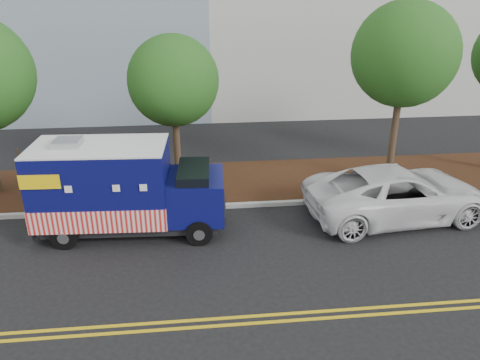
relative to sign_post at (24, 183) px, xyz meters
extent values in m
plane|color=black|center=(4.76, -1.57, -1.20)|extent=(120.00, 120.00, 0.00)
cube|color=#9E9E99|center=(4.76, -0.17, -1.12)|extent=(120.00, 0.18, 0.15)
cube|color=black|center=(4.76, 1.93, -1.12)|extent=(120.00, 4.00, 0.15)
cube|color=gold|center=(4.76, -6.02, -1.19)|extent=(120.00, 0.10, 0.01)
cube|color=gold|center=(4.76, -6.27, -1.19)|extent=(120.00, 0.10, 0.01)
cylinder|color=#38281C|center=(5.05, 2.19, 0.41)|extent=(0.26, 0.26, 3.22)
sphere|color=#1C5919|center=(5.05, 2.19, 2.85)|extent=(3.32, 3.32, 3.32)
cylinder|color=#38281C|center=(13.23, 1.27, 0.83)|extent=(0.26, 0.26, 4.06)
sphere|color=#1C5919|center=(13.23, 1.27, 3.80)|extent=(3.74, 3.74, 3.74)
cube|color=#473828|center=(0.00, 0.00, 0.00)|extent=(0.06, 0.06, 2.40)
cube|color=black|center=(3.70, -1.47, -0.80)|extent=(5.42, 2.08, 0.27)
cube|color=#0B0D4E|center=(2.85, -1.43, 0.51)|extent=(4.10, 2.39, 2.28)
cube|color=red|center=(2.85, -1.43, -0.30)|extent=(4.15, 2.45, 0.71)
cube|color=white|center=(2.85, -1.43, 1.67)|extent=(4.10, 2.39, 0.06)
cube|color=#B7B7BA|center=(1.99, -1.39, 1.80)|extent=(0.80, 0.80, 0.21)
cube|color=#0B0D4E|center=(5.70, -1.58, -0.01)|extent=(1.82, 2.13, 1.33)
cube|color=black|center=(5.65, -1.57, 0.63)|extent=(1.05, 1.90, 0.62)
cube|color=black|center=(6.57, -1.62, -0.46)|extent=(0.17, 1.91, 0.29)
cube|color=black|center=(0.80, -1.33, -0.77)|extent=(0.28, 2.15, 0.27)
cube|color=#B7B7BA|center=(0.83, -1.33, 0.56)|extent=(0.13, 1.71, 1.81)
cube|color=#B7B7BA|center=(3.19, -0.31, 0.56)|extent=(1.71, 0.13, 1.05)
cube|color=yellow|center=(1.36, -2.49, 1.04)|extent=(1.14, 0.08, 0.43)
cube|color=yellow|center=(1.48, -0.23, 1.04)|extent=(1.14, 0.08, 0.43)
cylinder|color=black|center=(5.74, -2.55, -0.80)|extent=(0.81, 0.31, 0.80)
cylinder|color=black|center=(5.84, -0.61, -0.80)|extent=(0.81, 0.31, 0.80)
cylinder|color=black|center=(1.75, -2.35, -0.80)|extent=(0.81, 0.31, 0.80)
cylinder|color=black|center=(1.85, -0.41, -0.80)|extent=(0.81, 0.31, 0.80)
imported|color=silver|center=(12.41, -1.41, -0.34)|extent=(6.43, 3.42, 1.72)
camera|label=1|loc=(5.67, -14.93, 6.23)|focal=35.00mm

